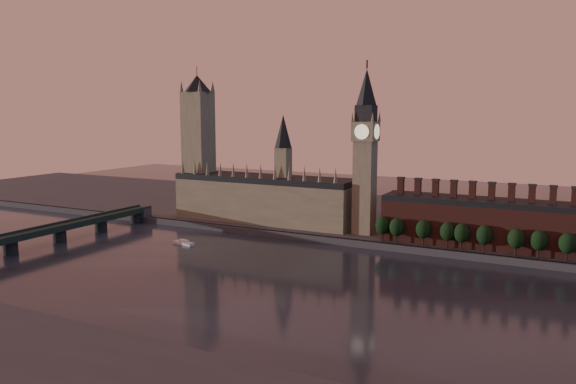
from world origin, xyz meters
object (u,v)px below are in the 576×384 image
Objects in this scene: victoria_tower at (198,141)px; big_ben at (365,150)px; westminster_bridge at (32,237)px; river_boat at (184,243)px.

victoria_tower is 130.12m from big_ben.
westminster_bridge reaches higher than river_boat.
big_ben is at bearing -2.20° from victoria_tower.
big_ben is 7.20× the size of river_boat.
big_ben is 0.54× the size of westminster_bridge.
victoria_tower is 7.27× the size of river_boat.
victoria_tower reaches higher than river_boat.
big_ben is 205.83m from westminster_bridge.
river_boat is at bearing 34.65° from westminster_bridge.
victoria_tower is at bearing 177.80° from big_ben.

